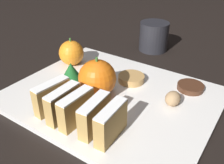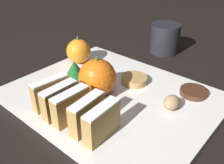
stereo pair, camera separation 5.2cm
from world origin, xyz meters
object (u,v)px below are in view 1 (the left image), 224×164
orange_far (97,78)px  coffee_mug (154,36)px  walnut (173,99)px  orange_near (71,53)px  chocolate_cookie (190,87)px

orange_far → coffee_mug: bearing=4.2°
orange_far → walnut: orange_far is taller
orange_near → walnut: size_ratio=1.99×
coffee_mug → orange_far: bearing=-175.8°
orange_far → walnut: bearing=-69.8°
orange_near → orange_far: 0.16m
orange_near → orange_far: (-0.08, -0.14, 0.01)m
orange_far → coffee_mug: size_ratio=0.75×
orange_near → chocolate_cookie: (0.05, -0.30, -0.03)m
walnut → orange_near: bearing=85.0°
walnut → coffee_mug: bearing=32.9°
walnut → chocolate_cookie: walnut is taller
chocolate_cookie → orange_near: bearing=99.9°
orange_near → chocolate_cookie: 0.30m
orange_far → coffee_mug: 0.31m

